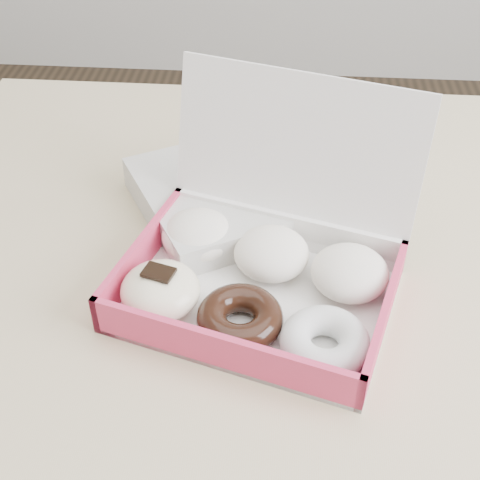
{
  "coord_description": "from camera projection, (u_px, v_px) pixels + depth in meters",
  "views": [
    {
      "loc": [
        -0.11,
        -0.63,
        1.28
      ],
      "look_at": [
        -0.15,
        -0.08,
        0.81
      ],
      "focal_mm": 50.0,
      "sensor_mm": 36.0,
      "label": 1
    }
  ],
  "objects": [
    {
      "name": "table",
      "position": [
        360.0,
        291.0,
        0.86
      ],
      "size": [
        1.2,
        0.8,
        0.75
      ],
      "color": "#CAB285",
      "rests_on": "ground"
    },
    {
      "name": "donut_box",
      "position": [
        259.0,
        268.0,
        0.73
      ],
      "size": [
        0.35,
        0.33,
        0.21
      ],
      "rotation": [
        0.0,
        0.0,
        -0.29
      ],
      "color": "white",
      "rests_on": "table"
    },
    {
      "name": "newspapers",
      "position": [
        248.0,
        190.0,
        0.86
      ],
      "size": [
        0.34,
        0.32,
        0.04
      ],
      "primitive_type": "cube",
      "rotation": [
        0.0,
        0.0,
        0.51
      ],
      "color": "silver",
      "rests_on": "table"
    }
  ]
}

